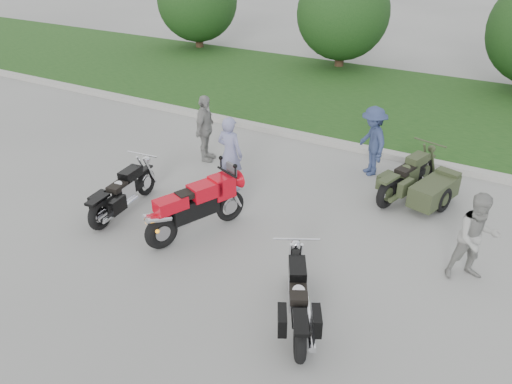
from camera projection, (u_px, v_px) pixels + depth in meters
The scene contains 13 objects.
ground at pixel (207, 261), 8.83m from camera, with size 80.00×80.00×0.00m, color #9F9F99.
curb at pixel (337, 144), 13.35m from camera, with size 60.00×0.30×0.15m, color #A2A099.
grass_strip at pixel (385, 102), 16.50m from camera, with size 60.00×8.00×0.14m, color #2F571D.
tree_far_left at pixel (197, 1), 22.48m from camera, with size 3.60×3.60×4.00m.
tree_mid_left at pixel (343, 13), 19.36m from camera, with size 3.60×3.60×4.00m.
sportbike_red at pixel (194, 206), 9.32m from camera, with size 0.97×2.11×1.04m.
cruiser_left at pixel (121, 194), 10.12m from camera, with size 0.50×2.14×0.83m.
cruiser_right at pixel (298, 302), 7.27m from camera, with size 1.14×1.91×0.81m.
cruiser_sidecar at pixel (422, 186), 10.49m from camera, with size 1.43×2.19×0.86m.
person_stripe at pixel (230, 154), 10.86m from camera, with size 0.62×0.40×1.69m, color #7E80AB.
person_grey at pixel (477, 238), 8.07m from camera, with size 0.77×0.60×1.58m, color gray.
person_denim at pixel (372, 141), 11.54m from camera, with size 1.07×0.61×1.65m, color navy.
person_back at pixel (205, 129), 12.22m from camera, with size 0.98×0.41×1.67m, color gray.
Camera 1 is at (4.38, -5.76, 5.28)m, focal length 35.00 mm.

